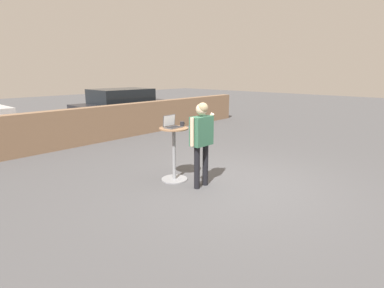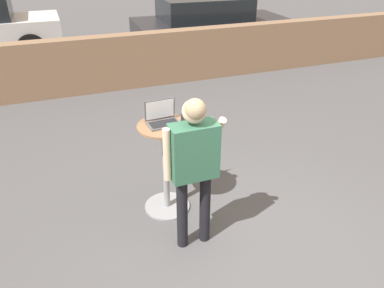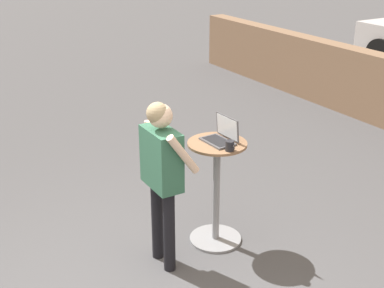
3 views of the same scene
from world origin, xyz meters
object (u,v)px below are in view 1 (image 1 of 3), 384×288
Objects in this scene: coffee_mug at (182,124)px; parked_car_further_down at (125,107)px; standing_person at (201,134)px; laptop at (172,125)px; cafe_table at (174,153)px.

parked_car_further_down is at bearing 64.52° from coffee_mug.
coffee_mug is 0.07× the size of standing_person.
laptop is 0.71m from standing_person.
cafe_table is at bearing -117.30° from parked_car_further_down.
cafe_table is 6.65m from parked_car_further_down.
standing_person is (0.09, -0.69, -0.11)m from laptop.
standing_person is 0.40× the size of parked_car_further_down.
parked_car_further_down reaches higher than coffee_mug.
parked_car_further_down is at bearing 62.49° from laptop.
standing_person reaches higher than parked_car_further_down.
laptop is (-0.00, 0.05, 0.57)m from cafe_table.
cafe_table is at bearing 97.37° from standing_person.
parked_car_further_down reaches higher than laptop.
laptop is 0.09× the size of parked_car_further_down.
laptop is at bearing -117.51° from parked_car_further_down.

